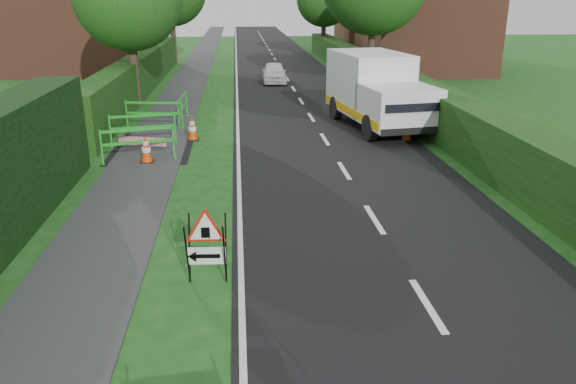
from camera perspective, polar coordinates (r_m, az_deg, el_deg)
ground at (r=7.80m, az=-1.93°, el=-16.13°), size 120.00×120.00×0.00m
road_surface at (r=41.68m, az=-1.25°, el=13.22°), size 6.00×90.00×0.02m
footpath at (r=41.67m, az=-9.02°, el=12.99°), size 2.00×90.00×0.02m
hedge_west_far at (r=29.07m, az=-14.55°, el=9.88°), size 1.00×24.00×1.80m
hedge_east at (r=23.79m, az=11.74°, el=8.07°), size 1.20×50.00×1.50m
house_west at (r=37.64m, az=-20.85°, el=15.76°), size 7.50×7.40×7.88m
house_east_a at (r=36.19m, az=13.67°, el=16.35°), size 7.50×7.40×7.88m
house_east_b at (r=49.90m, az=9.61°, el=17.32°), size 7.50×7.40×7.88m
triangle_sign at (r=9.20m, az=-8.55°, el=-4.89°), size 0.80×0.80×1.11m
works_van at (r=20.46m, az=9.02°, el=10.29°), size 2.99×5.87×2.56m
traffic_cone_0 at (r=18.84m, az=12.02°, el=6.33°), size 0.38×0.38×0.79m
traffic_cone_1 at (r=20.29m, az=10.01°, el=7.38°), size 0.38×0.38×0.79m
traffic_cone_2 at (r=22.97m, az=8.39°, el=8.87°), size 0.38×0.38×0.79m
traffic_cone_3 at (r=16.42m, az=-14.22°, el=4.24°), size 0.38×0.38×0.79m
traffic_cone_4 at (r=18.71m, az=-9.70°, el=6.39°), size 0.38×0.38×0.79m
ped_barrier_0 at (r=16.57m, az=-15.02°, el=5.16°), size 2.08×0.83×1.00m
ped_barrier_1 at (r=18.47m, az=-14.54°, el=6.63°), size 2.09×0.70×1.00m
ped_barrier_2 at (r=20.61m, az=-13.46°, el=8.01°), size 2.09×0.67×1.00m
ped_barrier_3 at (r=21.47m, az=-10.64°, el=8.65°), size 0.48×2.08×1.00m
redwhite_plank at (r=17.22m, az=-14.45°, el=3.57°), size 1.45×0.46×0.25m
hatchback_car at (r=30.96m, az=-1.41°, el=12.04°), size 1.38×3.21×1.08m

